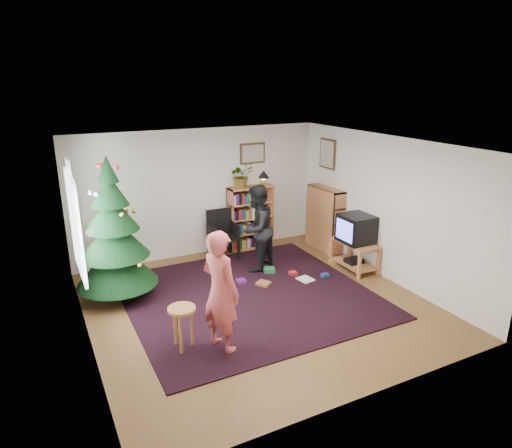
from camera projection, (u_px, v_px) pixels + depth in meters
name	position (u px, v px, depth m)	size (l,w,h in m)	color
floor	(257.00, 304.00, 7.20)	(5.00, 5.00, 0.00)	brown
ceiling	(257.00, 145.00, 6.43)	(5.00, 5.00, 0.00)	white
wall_back	(200.00, 193.00, 8.94)	(5.00, 0.02, 2.50)	silver
wall_front	(367.00, 298.00, 4.69)	(5.00, 0.02, 2.50)	silver
wall_left	(81.00, 257.00, 5.74)	(0.02, 5.00, 2.50)	silver
wall_right	(386.00, 208.00, 7.89)	(0.02, 5.00, 2.50)	silver
rug	(249.00, 296.00, 7.45)	(3.80, 3.60, 0.02)	black
window_pane	(75.00, 225.00, 6.19)	(0.04, 1.20, 1.40)	silver
curtain	(73.00, 212.00, 6.80)	(0.06, 0.35, 1.60)	white
picture_back	(253.00, 153.00, 9.20)	(0.55, 0.03, 0.42)	#4C3319
picture_right	(328.00, 154.00, 9.15)	(0.03, 0.50, 0.60)	#4C3319
christmas_tree	(114.00, 241.00, 7.14)	(1.28, 1.28, 2.32)	#3F2816
bookshelf_back	(251.00, 217.00, 9.43)	(0.95, 0.30, 1.30)	#B76841
bookshelf_right	(325.00, 218.00, 9.32)	(0.30, 0.95, 1.30)	#B76841
tv_stand	(354.00, 253.00, 8.40)	(0.48, 0.87, 0.55)	#B76841
crt_tv	(356.00, 229.00, 8.25)	(0.54, 0.58, 0.51)	black
armchair	(221.00, 232.00, 8.96)	(0.54, 0.54, 0.95)	black
stool	(182.00, 317.00, 5.87)	(0.36, 0.36, 0.60)	#B76841
person_standing	(220.00, 291.00, 5.79)	(0.60, 0.39, 1.64)	#C54F50
person_by_chair	(256.00, 229.00, 8.25)	(0.78, 0.61, 1.61)	black
potted_plant	(241.00, 175.00, 9.07)	(0.46, 0.40, 0.51)	gray
table_lamp	(264.00, 175.00, 9.30)	(0.23, 0.23, 0.31)	#A57F33
floor_clutter	(291.00, 275.00, 8.16)	(2.16, 0.84, 0.08)	#A51E19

